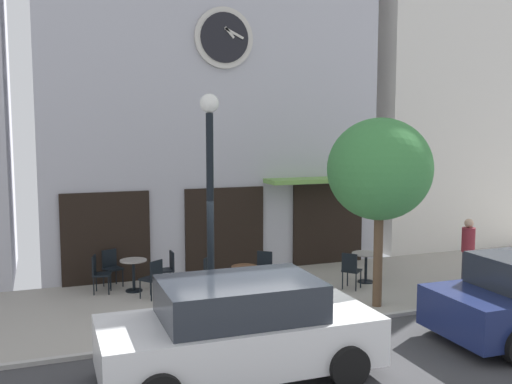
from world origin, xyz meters
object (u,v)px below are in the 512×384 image
(cafe_chair_corner, at_px, (168,267))
(cafe_table_near_door, at_px, (366,261))
(cafe_table_leftmost, at_px, (244,277))
(cafe_chair_left_end, at_px, (111,265))
(cafe_chair_under_awning, at_px, (211,273))
(cafe_chair_facing_street, at_px, (351,268))
(cafe_table_center, at_px, (134,270))
(cafe_chair_facing_wall, at_px, (153,276))
(street_tree, at_px, (380,170))
(street_lamp, at_px, (210,212))
(cafe_chair_curbside, at_px, (263,267))
(pedestrian_maroon, at_px, (468,251))
(parked_car_white, at_px, (240,330))
(cafe_chair_near_lamp, at_px, (98,271))
(cafe_chair_by_entrance, at_px, (245,284))

(cafe_chair_corner, bearing_deg, cafe_table_near_door, -14.34)
(cafe_table_leftmost, bearing_deg, cafe_chair_left_end, 143.77)
(cafe_table_leftmost, xyz_separation_m, cafe_chair_under_awning, (-0.68, 0.39, 0.06))
(cafe_table_leftmost, relative_size, cafe_chair_facing_street, 0.80)
(cafe_table_leftmost, bearing_deg, cafe_table_center, 149.42)
(cafe_chair_corner, relative_size, cafe_chair_under_awning, 1.00)
(cafe_table_center, height_order, cafe_table_near_door, cafe_table_center)
(cafe_chair_facing_street, distance_m, cafe_chair_facing_wall, 4.68)
(street_tree, bearing_deg, street_lamp, -178.64)
(cafe_chair_curbside, bearing_deg, pedestrian_maroon, -17.40)
(cafe_chair_facing_street, distance_m, parked_car_white, 5.54)
(cafe_table_leftmost, bearing_deg, cafe_chair_near_lamp, 154.39)
(cafe_chair_near_lamp, relative_size, cafe_chair_facing_street, 1.00)
(street_tree, bearing_deg, cafe_chair_curbside, 130.10)
(cafe_chair_corner, height_order, cafe_chair_left_end, same)
(cafe_chair_under_awning, bearing_deg, street_tree, -32.97)
(street_lamp, bearing_deg, parked_car_white, -94.97)
(cafe_chair_left_end, distance_m, parked_car_white, 6.19)
(cafe_chair_facing_wall, xyz_separation_m, cafe_chair_left_end, (-0.77, 1.44, 0.00))
(cafe_table_leftmost, height_order, cafe_chair_corner, cafe_chair_corner)
(cafe_chair_curbside, bearing_deg, cafe_table_near_door, -8.10)
(street_tree, xyz_separation_m, cafe_table_leftmost, (-2.49, 1.67, -2.52))
(cafe_chair_corner, relative_size, parked_car_white, 0.21)
(cafe_chair_left_end, xyz_separation_m, cafe_chair_under_awning, (2.08, -1.64, 0.00))
(cafe_table_near_door, distance_m, cafe_chair_near_lamp, 6.56)
(cafe_chair_corner, xyz_separation_m, parked_car_white, (-0.01, -5.38, 0.23))
(cafe_chair_near_lamp, xyz_separation_m, cafe_chair_by_entrance, (2.87, -2.26, 0.00))
(street_tree, height_order, cafe_chair_corner, street_tree)
(cafe_chair_corner, distance_m, cafe_chair_left_end, 1.44)
(cafe_table_near_door, xyz_separation_m, cafe_chair_facing_wall, (-5.29, 0.47, -0.01))
(cafe_table_center, height_order, cafe_chair_left_end, cafe_chair_left_end)
(cafe_chair_corner, xyz_separation_m, pedestrian_maroon, (6.98, -2.36, 0.33))
(cafe_chair_under_awning, bearing_deg, cafe_chair_curbside, 4.63)
(street_lamp, distance_m, cafe_chair_under_awning, 2.85)
(cafe_table_near_door, height_order, cafe_chair_facing_wall, cafe_chair_facing_wall)
(pedestrian_maroon, bearing_deg, parked_car_white, -156.66)
(cafe_table_leftmost, relative_size, cafe_chair_by_entrance, 0.80)
(cafe_table_near_door, bearing_deg, cafe_chair_near_lamp, 167.91)
(street_tree, xyz_separation_m, pedestrian_maroon, (3.00, 0.65, -2.13))
(cafe_chair_facing_street, xyz_separation_m, cafe_chair_under_awning, (-3.28, 0.71, 0.00))
(cafe_chair_facing_wall, relative_size, parked_car_white, 0.21)
(cafe_chair_near_lamp, height_order, cafe_chair_left_end, same)
(cafe_chair_curbside, relative_size, pedestrian_maroon, 0.54)
(cafe_table_near_door, height_order, pedestrian_maroon, pedestrian_maroon)
(cafe_chair_curbside, bearing_deg, cafe_chair_facing_wall, 178.00)
(street_tree, height_order, cafe_chair_left_end, street_tree)
(cafe_chair_left_end, relative_size, cafe_chair_under_awning, 1.00)
(street_tree, bearing_deg, cafe_table_center, 147.69)
(cafe_chair_near_lamp, xyz_separation_m, cafe_chair_facing_wall, (1.13, -0.91, 0.00))
(cafe_table_leftmost, xyz_separation_m, cafe_chair_corner, (-1.49, 1.34, 0.06))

